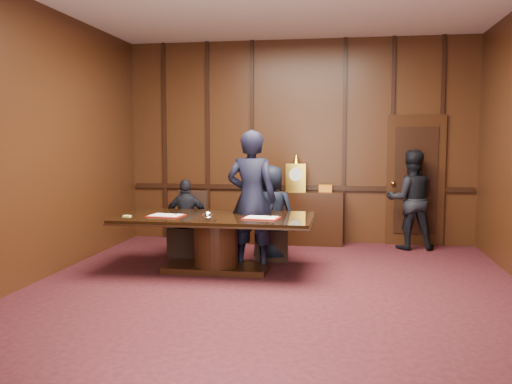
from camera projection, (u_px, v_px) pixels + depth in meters
The scene contains 13 objects.
room at pixel (278, 145), 6.11m from camera, with size 7.00×7.04×3.50m.
sideboard at pixel (296, 215), 9.31m from camera, with size 1.60×0.45×1.54m.
conference_table at pixel (216, 234), 7.32m from camera, with size 2.62×1.32×0.76m.
folder_left at pixel (166, 216), 7.27m from camera, with size 0.49×0.38×0.02m.
folder_right at pixel (262, 218), 7.06m from camera, with size 0.49×0.38×0.02m.
inkstand at pixel (207, 216), 6.85m from camera, with size 0.20×0.14×0.12m.
notepad at pixel (127, 216), 7.24m from camera, with size 0.10×0.07×0.01m, color #E4E771.
chair_left at pixel (188, 237), 8.31m from camera, with size 0.54×0.54×0.99m.
chair_right at pixel (272, 240), 8.10m from camera, with size 0.52×0.52×0.99m.
signatory_left at pixel (187, 218), 8.21m from camera, with size 0.70×0.29×1.19m, color black.
signatory_right at pixel (271, 213), 7.99m from camera, with size 0.69×0.45×1.41m, color black.
witness_left at pixel (252, 199), 7.51m from camera, with size 0.70×0.46×1.92m, color black.
witness_right at pixel (411, 200), 8.81m from camera, with size 0.79×0.61×1.62m, color black.
Camera 1 is at (0.81, -5.95, 1.78)m, focal length 38.00 mm.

